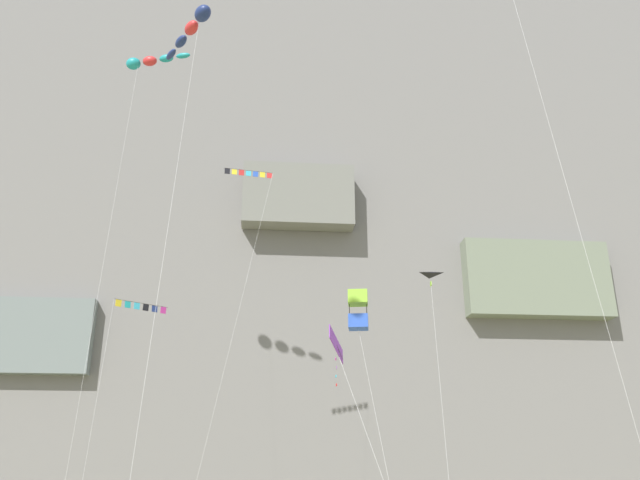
{
  "coord_description": "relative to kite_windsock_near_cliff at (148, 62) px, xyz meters",
  "views": [
    {
      "loc": [
        -3.05,
        -8.0,
        2.99
      ],
      "look_at": [
        -0.5,
        20.93,
        13.66
      ],
      "focal_mm": 36.23,
      "sensor_mm": 36.0,
      "label": 1
    }
  ],
  "objects": [
    {
      "name": "kite_windsock_upper_mid",
      "position": [
        5.21,
        -13.73,
        -7.24
      ],
      "size": [
        3.2,
        8.68,
        26.59
      ],
      "color": "navy",
      "rests_on": "ground"
    },
    {
      "name": "kite_delta_high_center",
      "position": [
        22.4,
        -17.22,
        -7.06
      ],
      "size": [
        2.37,
        3.63,
        27.36
      ],
      "color": "#38B2D1",
      "rests_on": "ground"
    },
    {
      "name": "cliff_face",
      "position": [
        12.66,
        30.57,
        -2.49
      ],
      "size": [
        180.0,
        28.91,
        61.76
      ],
      "color": "slate",
      "rests_on": "ground"
    },
    {
      "name": "kite_banner_low_left",
      "position": [
        0.87,
        1.36,
        -19.85
      ],
      "size": [
        3.49,
        5.09,
        14.44
      ],
      "color": "black",
      "rests_on": "ground"
    },
    {
      "name": "kite_banner_mid_left",
      "position": [
        7.95,
        2.12,
        -9.78
      ],
      "size": [
        4.7,
        3.73,
        25.46
      ],
      "color": "black",
      "rests_on": "ground"
    },
    {
      "name": "kite_windsock_near_cliff",
      "position": [
        0.0,
        0.0,
        0.0
      ],
      "size": [
        5.29,
        5.43,
        33.85
      ],
      "color": "teal",
      "rests_on": "ground"
    },
    {
      "name": "kite_box_mid_right",
      "position": [
        14.95,
        -7.67,
        -21.41
      ],
      "size": [
        1.83,
        4.82,
        13.05
      ],
      "color": "#8CCC33",
      "rests_on": "ground"
    },
    {
      "name": "kite_delta_upper_left",
      "position": [
        19.56,
        -6.53,
        -20.08
      ],
      "size": [
        1.37,
        4.9,
        14.12
      ],
      "color": "black",
      "rests_on": "ground"
    },
    {
      "name": "kite_diamond_mid_center",
      "position": [
        12.82,
        -15.74,
        -25.2
      ],
      "size": [
        2.74,
        3.87,
        9.27
      ],
      "color": "purple",
      "rests_on": "ground"
    }
  ]
}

